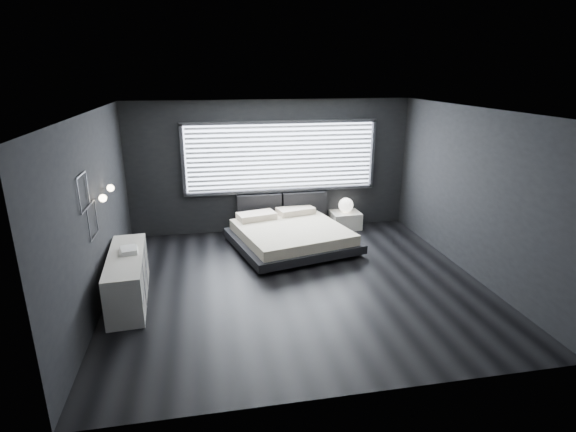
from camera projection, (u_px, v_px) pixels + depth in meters
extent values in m
plane|color=black|center=(297.00, 283.00, 7.44)|extent=(6.00, 6.00, 0.00)
plane|color=white|center=(299.00, 111.00, 6.58)|extent=(6.00, 6.00, 0.00)
cube|color=black|center=(272.00, 167.00, 9.58)|extent=(6.00, 0.04, 2.80)
cube|color=black|center=(355.00, 278.00, 4.44)|extent=(6.00, 0.04, 2.80)
cube|color=black|center=(95.00, 213.00, 6.48)|extent=(0.04, 5.50, 2.80)
cube|color=black|center=(473.00, 193.00, 7.54)|extent=(0.04, 5.50, 2.80)
cube|color=white|center=(281.00, 157.00, 9.53)|extent=(4.00, 0.02, 1.38)
cube|color=#47474C|center=(183.00, 161.00, 9.15)|extent=(0.06, 0.08, 1.48)
cube|color=#47474C|center=(372.00, 154.00, 9.86)|extent=(0.06, 0.08, 1.48)
cube|color=#47474C|center=(281.00, 122.00, 9.28)|extent=(4.14, 0.08, 0.06)
cube|color=#47474C|center=(281.00, 190.00, 9.73)|extent=(4.14, 0.08, 0.06)
cube|color=silver|center=(281.00, 157.00, 9.48)|extent=(3.94, 0.03, 1.32)
cube|color=black|center=(259.00, 206.00, 9.68)|extent=(0.96, 0.16, 0.52)
cube|color=black|center=(304.00, 204.00, 9.86)|extent=(0.96, 0.16, 0.52)
cylinder|color=silver|center=(98.00, 198.00, 6.48)|extent=(0.10, 0.02, 0.02)
sphere|color=#FFE5B7|center=(103.00, 198.00, 6.49)|extent=(0.11, 0.11, 0.11)
cylinder|color=silver|center=(106.00, 188.00, 7.04)|extent=(0.10, 0.02, 0.02)
sphere|color=#FFE5B7|center=(110.00, 188.00, 7.05)|extent=(0.11, 0.11, 0.11)
cube|color=#47474C|center=(81.00, 175.00, 5.76)|extent=(0.01, 0.46, 0.02)
cube|color=#47474C|center=(86.00, 209.00, 5.91)|extent=(0.01, 0.46, 0.02)
cube|color=#47474C|center=(87.00, 188.00, 6.05)|extent=(0.01, 0.02, 0.46)
cube|color=#47474C|center=(79.00, 197.00, 5.62)|extent=(0.01, 0.02, 0.46)
cube|color=#47474C|center=(90.00, 205.00, 6.14)|extent=(0.01, 0.46, 0.02)
cube|color=#47474C|center=(95.00, 236.00, 6.28)|extent=(0.01, 0.46, 0.02)
cube|color=#47474C|center=(96.00, 215.00, 6.43)|extent=(0.01, 0.02, 0.46)
cube|color=#47474C|center=(89.00, 226.00, 6.00)|extent=(0.01, 0.02, 0.46)
cube|color=black|center=(263.00, 270.00, 7.82)|extent=(0.14, 0.14, 0.08)
cube|color=black|center=(355.00, 253.00, 8.56)|extent=(0.14, 0.14, 0.08)
cube|color=black|center=(233.00, 239.00, 9.28)|extent=(0.14, 0.14, 0.08)
cube|color=black|center=(314.00, 227.00, 10.01)|extent=(0.14, 0.14, 0.08)
cube|color=black|center=(292.00, 240.00, 8.88)|extent=(2.60, 2.53, 0.16)
cube|color=beige|center=(292.00, 232.00, 8.82)|extent=(2.34, 2.34, 0.20)
cube|color=beige|center=(257.00, 216.00, 9.27)|extent=(0.85, 0.59, 0.13)
cube|color=beige|center=(295.00, 211.00, 9.62)|extent=(0.85, 0.59, 0.13)
cube|color=white|center=(345.00, 220.00, 10.01)|extent=(0.65, 0.55, 0.37)
sphere|color=white|center=(346.00, 205.00, 9.90)|extent=(0.32, 0.32, 0.32)
cube|color=white|center=(128.00, 277.00, 6.81)|extent=(0.64, 1.86, 0.73)
cube|color=#47474C|center=(146.00, 275.00, 6.88)|extent=(0.13, 1.81, 0.71)
cube|color=white|center=(128.00, 251.00, 6.81)|extent=(0.31, 0.38, 0.04)
cube|color=white|center=(128.00, 249.00, 6.78)|extent=(0.29, 0.35, 0.03)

